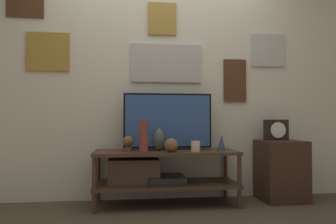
% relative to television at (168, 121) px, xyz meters
% --- Properties ---
extents(ground_plane, '(12.00, 12.00, 0.00)m').
position_rel_television_xyz_m(ground_plane, '(-0.03, -0.41, -0.84)').
color(ground_plane, '#4C3D2D').
extents(wall_back, '(6.40, 0.08, 2.70)m').
position_rel_television_xyz_m(wall_back, '(-0.04, 0.19, 0.52)').
color(wall_back, beige).
rests_on(wall_back, ground_plane).
extents(media_console, '(1.42, 0.51, 0.54)m').
position_rel_television_xyz_m(media_console, '(-0.15, -0.11, -0.50)').
color(media_console, '#422D1E').
rests_on(media_console, ground_plane).
extents(television, '(0.91, 0.05, 0.58)m').
position_rel_television_xyz_m(television, '(0.00, 0.00, 0.00)').
color(television, black).
rests_on(television, media_console).
extents(vase_slim_bronze, '(0.08, 0.08, 0.16)m').
position_rel_television_xyz_m(vase_slim_bronze, '(0.53, -0.15, -0.22)').
color(vase_slim_bronze, '#2D4251').
rests_on(vase_slim_bronze, media_console).
extents(vase_round_glass, '(0.13, 0.13, 0.13)m').
position_rel_television_xyz_m(vase_round_glass, '(-0.00, -0.25, -0.23)').
color(vase_round_glass, brown).
rests_on(vase_round_glass, media_console).
extents(vase_tall_ceramic, '(0.08, 0.08, 0.30)m').
position_rel_television_xyz_m(vase_tall_ceramic, '(-0.26, -0.30, -0.15)').
color(vase_tall_ceramic, brown).
rests_on(vase_tall_ceramic, media_console).
extents(vase_urn_stoneware, '(0.11, 0.12, 0.22)m').
position_rel_television_xyz_m(vase_urn_stoneware, '(-0.10, -0.10, -0.19)').
color(vase_urn_stoneware, '#4C5647').
rests_on(vase_urn_stoneware, media_console).
extents(candle_jar, '(0.09, 0.09, 0.10)m').
position_rel_television_xyz_m(candle_jar, '(0.24, -0.24, -0.25)').
color(candle_jar, beige).
rests_on(candle_jar, media_console).
extents(decorative_bust, '(0.11, 0.11, 0.15)m').
position_rel_television_xyz_m(decorative_bust, '(-0.41, -0.12, -0.21)').
color(decorative_bust, brown).
rests_on(decorative_bust, media_console).
extents(side_table, '(0.44, 0.43, 0.63)m').
position_rel_television_xyz_m(side_table, '(1.19, -0.07, -0.52)').
color(side_table, '#382319').
rests_on(side_table, ground_plane).
extents(mantel_clock, '(0.24, 0.11, 0.22)m').
position_rel_television_xyz_m(mantel_clock, '(1.17, -0.01, -0.10)').
color(mantel_clock, black).
rests_on(mantel_clock, side_table).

